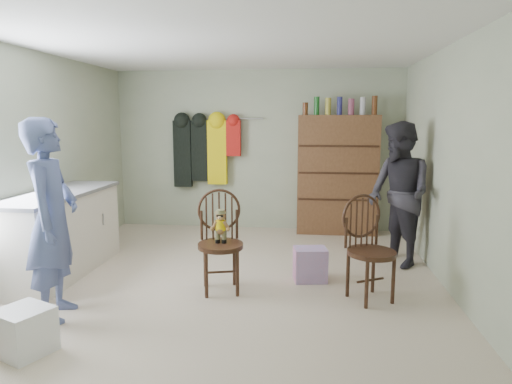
# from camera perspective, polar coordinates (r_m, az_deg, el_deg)

# --- Properties ---
(ground_plane) EXTENTS (5.00, 5.00, 0.00)m
(ground_plane) POSITION_cam_1_polar(r_m,az_deg,el_deg) (5.06, -3.13, -10.98)
(ground_plane) COLOR beige
(ground_plane) RESTS_ON ground
(room_walls) EXTENTS (5.00, 5.00, 5.00)m
(room_walls) POSITION_cam_1_polar(r_m,az_deg,el_deg) (5.29, -2.29, 7.35)
(room_walls) COLOR #AEB598
(room_walls) RESTS_ON ground
(counter) EXTENTS (0.64, 1.86, 0.94)m
(counter) POSITION_cam_1_polar(r_m,az_deg,el_deg) (5.59, -23.35, -4.75)
(counter) COLOR silver
(counter) RESTS_ON ground
(plastic_tub) EXTENTS (0.47, 0.46, 0.34)m
(plastic_tub) POSITION_cam_1_polar(r_m,az_deg,el_deg) (3.96, -26.98, -15.21)
(plastic_tub) COLOR white
(plastic_tub) RESTS_ON ground
(chair_front) EXTENTS (0.56, 0.56, 1.03)m
(chair_front) POSITION_cam_1_polar(r_m,az_deg,el_deg) (4.66, -4.50, -5.40)
(chair_front) COLOR #392014
(chair_front) RESTS_ON ground
(chair_far) EXTENTS (0.61, 0.61, 1.02)m
(chair_far) POSITION_cam_1_polar(r_m,az_deg,el_deg) (4.56, 13.81, -6.33)
(chair_far) COLOR #392014
(chair_far) RESTS_ON ground
(striped_bag) EXTENTS (0.38, 0.32, 0.36)m
(striped_bag) POSITION_cam_1_polar(r_m,az_deg,el_deg) (5.04, 6.78, -8.97)
(striped_bag) COLOR pink
(striped_bag) RESTS_ON ground
(person_left) EXTENTS (0.54, 0.71, 1.75)m
(person_left) POSITION_cam_1_polar(r_m,az_deg,el_deg) (4.33, -24.13, -3.17)
(person_left) COLOR #505D92
(person_left) RESTS_ON ground
(person_right) EXTENTS (0.92, 1.02, 1.72)m
(person_right) POSITION_cam_1_polar(r_m,az_deg,el_deg) (5.65, 17.40, -0.27)
(person_right) COLOR #2D2B33
(person_right) RESTS_ON ground
(dresser) EXTENTS (1.20, 0.39, 2.07)m
(dresser) POSITION_cam_1_polar(r_m,az_deg,el_deg) (7.05, 10.13, 2.22)
(dresser) COLOR brown
(dresser) RESTS_ON ground
(coat_rack) EXTENTS (1.42, 0.12, 1.09)m
(coat_rack) POSITION_cam_1_polar(r_m,az_deg,el_deg) (7.27, -6.47, 5.17)
(coat_rack) COLOR #99999E
(coat_rack) RESTS_ON ground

